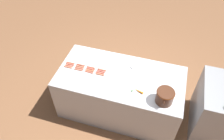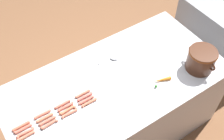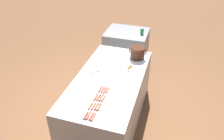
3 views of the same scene
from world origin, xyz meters
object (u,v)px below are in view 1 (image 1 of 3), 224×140
hot_dog_8 (69,66)px  hot_dog_10 (90,70)px  hot_dog_3 (102,70)px  hot_dog_11 (100,73)px  hot_dog_6 (91,69)px  carrot (138,91)px  hot_dog_12 (68,67)px  hot_dog_14 (89,72)px  hot_dog_13 (79,70)px  hot_dog_1 (81,65)px  hot_dog_2 (91,67)px  hot_dog_9 (80,68)px  serving_spoon (131,66)px  bean_pot (165,96)px  hot_dog_15 (100,74)px  hot_dog_7 (101,71)px  hot_dog_4 (70,64)px  hot_dog_5 (80,67)px  back_cabinet (220,110)px  hot_dog_0 (71,63)px

hot_dog_8 → hot_dog_10: same height
hot_dog_3 → hot_dog_11: size_ratio=1.00×
hot_dog_3 → hot_dog_10: 0.19m
hot_dog_6 → carrot: (0.21, 0.80, 0.00)m
hot_dog_6 → hot_dog_12: bearing=-79.7°
hot_dog_14 → hot_dog_13: bearing=-90.0°
hot_dog_1 → hot_dog_2: same height
hot_dog_1 → hot_dog_9: same height
hot_dog_10 → serving_spoon: bearing=116.5°
hot_dog_1 → hot_dog_11: same height
hot_dog_14 → bean_pot: bearing=80.0°
hot_dog_11 → hot_dog_15: bearing=15.7°
hot_dog_9 → bean_pot: (0.24, 1.35, 0.10)m
hot_dog_8 → carrot: 1.16m
hot_dog_3 → hot_dog_6: size_ratio=1.00×
bean_pot → hot_dog_15: bearing=-101.8°
hot_dog_7 → carrot: carrot is taller
hot_dog_8 → hot_dog_7: bearing=93.9°
serving_spoon → hot_dog_7: bearing=-57.7°
hot_dog_7 → hot_dog_4: bearing=-90.3°
hot_dog_7 → carrot: size_ratio=0.81×
bean_pot → hot_dog_8: bearing=-98.9°
hot_dog_10 → carrot: (0.18, 0.80, 0.00)m
hot_dog_6 → hot_dog_8: 0.35m
hot_dog_15 → carrot: 0.64m
hot_dog_5 → hot_dog_12: (0.06, -0.18, 0.00)m
hot_dog_9 → hot_dog_13: bearing=-1.2°
hot_dog_7 → hot_dog_10: size_ratio=1.00×
hot_dog_9 → hot_dog_15: (0.03, 0.35, 0.00)m
hot_dog_13 → carrot: size_ratio=0.81×
hot_dog_7 → hot_dog_14: (0.07, -0.18, 0.00)m
hot_dog_5 → hot_dog_12: size_ratio=1.00×
hot_dog_5 → serving_spoon: hot_dog_5 is taller
back_cabinet → hot_dog_7: 1.92m
hot_dog_0 → hot_dog_12: same height
hot_dog_11 → hot_dog_14: 0.17m
hot_dog_5 → hot_dog_8: bearing=-78.4°
hot_dog_0 → hot_dog_7: bearing=86.4°
hot_dog_0 → hot_dog_1: 0.18m
hot_dog_5 → hot_dog_13: (0.07, 0.00, 0.00)m
hot_dog_13 → hot_dog_12: bearing=-91.3°
back_cabinet → serving_spoon: back_cabinet is taller
hot_dog_2 → serving_spoon: hot_dog_2 is taller
hot_dog_1 → hot_dog_13: 0.11m
serving_spoon → carrot: bearing=24.6°
hot_dog_1 → hot_dog_15: size_ratio=1.00×
hot_dog_4 → carrot: bearing=79.4°
back_cabinet → hot_dog_5: bearing=-86.8°
hot_dog_1 → hot_dog_14: size_ratio=1.00×
hot_dog_0 → hot_dog_14: (0.10, 0.36, 0.00)m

